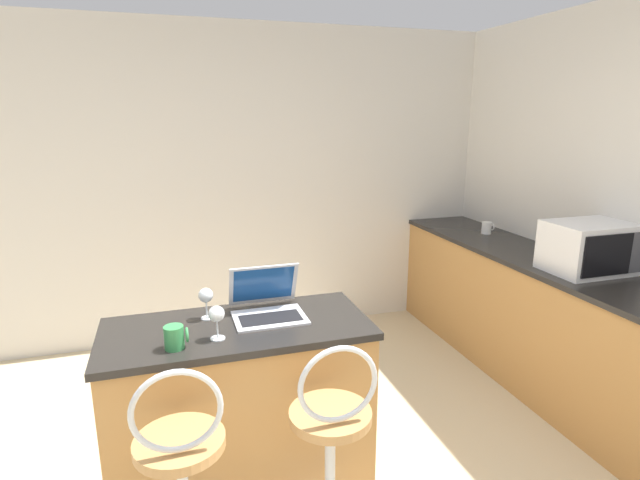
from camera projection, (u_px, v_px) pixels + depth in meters
wall_back at (228, 186)px, 4.15m from camera, size 12.00×0.06×2.60m
breakfast_bar at (241, 411)px, 2.47m from camera, size 1.25×0.57×0.92m
counter_right at (553, 328)px, 3.43m from camera, size 0.60×3.22×0.92m
bar_stool_far at (331, 460)px, 2.06m from camera, size 0.40×0.40×1.05m
laptop at (267, 303)px, 2.48m from camera, size 0.35×0.33×0.24m
microwave at (589, 247)px, 3.13m from camera, size 0.50×0.37×0.32m
wine_glass_tall at (206, 296)px, 2.41m from camera, size 0.07×0.07×0.16m
mug_white at (487, 228)px, 4.15m from camera, size 0.10×0.08×0.10m
mug_green at (175, 337)px, 2.11m from camera, size 0.10×0.08×0.10m
wine_glass_short at (217, 315)px, 2.19m from camera, size 0.07×0.07×0.16m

